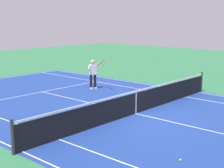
% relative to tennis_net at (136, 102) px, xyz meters
% --- Properties ---
extents(ground_plane, '(60.00, 60.00, 0.00)m').
position_rel_tennis_net_xyz_m(ground_plane, '(0.00, 0.00, -0.49)').
color(ground_plane, '#2D7247').
extents(court_slab, '(24.20, 11.40, 0.00)m').
position_rel_tennis_net_xyz_m(court_slab, '(0.00, 0.00, -0.49)').
color(court_slab, navy).
rests_on(court_slab, ground_plane).
extents(court_line_markings, '(23.85, 11.05, 0.01)m').
position_rel_tennis_net_xyz_m(court_line_markings, '(0.00, 0.00, -0.49)').
color(court_line_markings, white).
rests_on(court_line_markings, ground_plane).
extents(tennis_net, '(0.10, 11.70, 1.08)m').
position_rel_tennis_net_xyz_m(tennis_net, '(0.00, 0.00, 0.00)').
color(tennis_net, '#2D2D33').
rests_on(tennis_net, ground_plane).
extents(tennis_player_near, '(1.19, 0.75, 1.70)m').
position_rel_tennis_net_xyz_m(tennis_player_near, '(4.91, -2.43, 0.44)').
color(tennis_player_near, black).
rests_on(tennis_player_near, ground_plane).
extents(tennis_ball, '(0.07, 0.07, 0.07)m').
position_rel_tennis_net_xyz_m(tennis_ball, '(-3.86, 2.96, -0.46)').
color(tennis_ball, '#CCE01E').
rests_on(tennis_ball, ground_plane).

